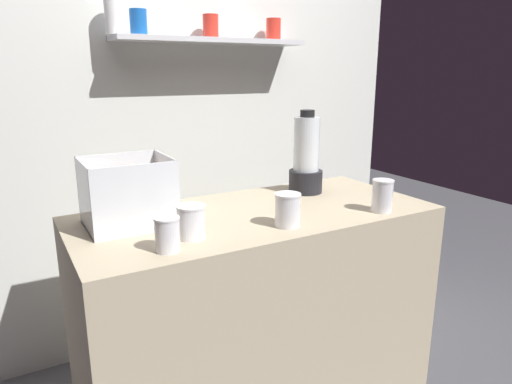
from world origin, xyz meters
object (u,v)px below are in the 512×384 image
at_px(blender_pitcher, 306,160).
at_px(juice_cup_carrot_far_left, 167,236).
at_px(juice_cup_beet_left, 191,224).
at_px(juice_cup_pomegranate_middle, 288,212).
at_px(carrot_display_bin, 127,205).
at_px(juice_cup_carrot_right, 382,197).

bearing_deg(blender_pitcher, juice_cup_carrot_far_left, -154.45).
xyz_separation_m(juice_cup_carrot_far_left, juice_cup_beet_left, (0.11, 0.07, -0.00)).
xyz_separation_m(blender_pitcher, juice_cup_pomegranate_middle, (-0.33, -0.36, -0.10)).
bearing_deg(carrot_display_bin, juice_cup_beet_left, -58.44).
bearing_deg(carrot_display_bin, juice_cup_pomegranate_middle, -30.81).
bearing_deg(juice_cup_beet_left, blender_pitcher, 24.28).
distance_m(blender_pitcher, juice_cup_beet_left, 0.74).
bearing_deg(juice_cup_carrot_far_left, juice_cup_pomegranate_middle, 1.99).
xyz_separation_m(juice_cup_carrot_far_left, juice_cup_carrot_right, (0.86, -0.02, 0.01)).
height_order(juice_cup_carrot_far_left, juice_cup_carrot_right, juice_cup_carrot_right).
bearing_deg(juice_cup_pomegranate_middle, juice_cup_beet_left, 171.18).
bearing_deg(blender_pitcher, juice_cup_beet_left, -155.72).
relative_size(carrot_display_bin, juice_cup_carrot_right, 2.31).
relative_size(carrot_display_bin, juice_cup_carrot_far_left, 2.71).
bearing_deg(juice_cup_carrot_far_left, juice_cup_carrot_right, -1.28).
bearing_deg(juice_cup_carrot_far_left, carrot_display_bin, 97.55).
bearing_deg(carrot_display_bin, blender_pitcher, 4.57).
xyz_separation_m(carrot_display_bin, juice_cup_carrot_far_left, (0.04, -0.31, -0.02)).
bearing_deg(blender_pitcher, juice_cup_carrot_right, -77.46).
relative_size(juice_cup_carrot_far_left, juice_cup_beet_left, 0.97).
bearing_deg(carrot_display_bin, juice_cup_carrot_far_left, -82.45).
xyz_separation_m(blender_pitcher, juice_cup_carrot_far_left, (-0.77, -0.37, -0.10)).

